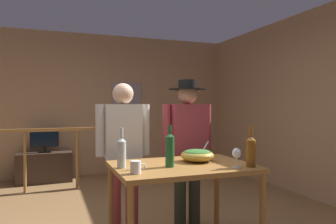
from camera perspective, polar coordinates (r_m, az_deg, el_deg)
The scene contains 15 objects.
back_wall at distance 6.26m, azimuth -14.15°, elevation 1.31°, with size 5.65×0.10×2.69m, color tan.
side_wall_right at distance 5.31m, azimuth 21.00°, elevation 1.31°, with size 0.10×4.81×2.69m, color tan.
framed_picture at distance 6.33m, azimuth -7.45°, elevation 3.26°, with size 0.59×0.03×0.44m, color gray.
stair_railing at distance 5.29m, azimuth -18.70°, elevation -6.15°, with size 3.14×0.10×1.02m.
tv_console at distance 5.97m, azimuth -21.25°, elevation -9.21°, with size 0.90×0.40×0.51m, color #38281E.
flat_screen_tv at distance 5.87m, azimuth -21.29°, elevation -4.60°, with size 0.47×0.12×0.38m.
serving_table at distance 2.78m, azimuth 2.59°, elevation -11.15°, with size 1.18×0.84×0.82m.
salad_bowl at distance 2.90m, azimuth 5.28°, elevation -7.64°, with size 0.30×0.30×0.18m.
wine_glass at distance 2.66m, azimuth 12.22°, elevation -7.38°, with size 0.07×0.07×0.16m.
wine_bottle_clear at distance 2.62m, azimuth -8.33°, elevation -7.08°, with size 0.07×0.07×0.33m.
wine_bottle_amber at distance 2.73m, azimuth 14.65°, elevation -6.70°, with size 0.08×0.08×0.34m.
wine_bottle_green at distance 2.63m, azimuth 0.32°, elevation -6.68°, with size 0.08×0.08×0.35m.
mug_white at distance 2.40m, azimuth -5.76°, elevation -9.84°, with size 0.12×0.08×0.10m.
person_standing_left at distance 3.31m, azimuth -8.06°, elevation -6.09°, with size 0.55×0.25×1.55m.
person_standing_right at distance 3.53m, azimuth 3.50°, elevation -4.84°, with size 0.60×0.41×1.60m.
Camera 1 is at (-0.70, -3.02, 1.32)m, focal length 33.94 mm.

